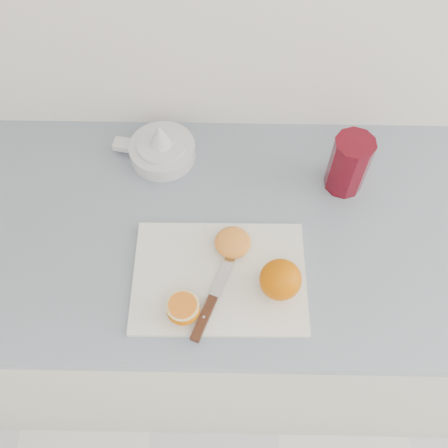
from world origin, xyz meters
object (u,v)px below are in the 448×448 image
object	(u,v)px
counter	(239,302)
citrus_juicer	(161,148)
cutting_board	(220,277)
half_orange	(183,309)
red_tumbler	(348,166)

from	to	relation	value
counter	citrus_juicer	xyz separation A→B (m)	(-0.20, 0.19, 0.47)
cutting_board	half_orange	size ratio (longest dim) A/B	5.39
red_tumbler	citrus_juicer	bearing A→B (deg)	169.98
cutting_board	citrus_juicer	xyz separation A→B (m)	(-0.14, 0.32, 0.02)
counter	cutting_board	bearing A→B (deg)	-111.19
citrus_juicer	half_orange	bearing A→B (deg)	-79.30
half_orange	citrus_juicer	xyz separation A→B (m)	(-0.08, 0.40, -0.00)
cutting_board	red_tumbler	size ratio (longest dim) A/B	2.43
citrus_juicer	counter	bearing A→B (deg)	-44.15
counter	cutting_board	distance (m)	0.47
counter	red_tumbler	world-z (taller)	red_tumbler
half_orange	citrus_juicer	distance (m)	0.41
half_orange	red_tumbler	xyz separation A→B (m)	(0.35, 0.33, 0.04)
half_orange	red_tumbler	bearing A→B (deg)	43.24
counter	citrus_juicer	bearing A→B (deg)	135.85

